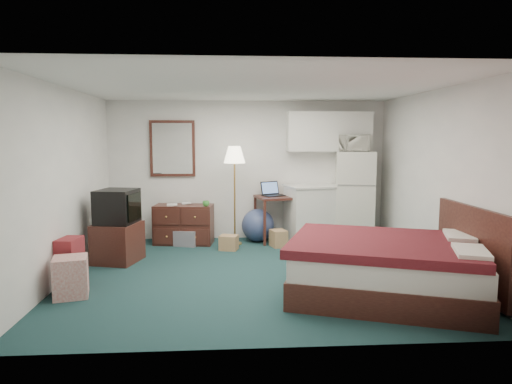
{
  "coord_description": "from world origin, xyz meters",
  "views": [
    {
      "loc": [
        -0.39,
        -6.05,
        1.84
      ],
      "look_at": [
        0.03,
        0.4,
        1.07
      ],
      "focal_mm": 32.0,
      "sensor_mm": 36.0,
      "label": 1
    }
  ],
  "objects": [
    {
      "name": "floor",
      "position": [
        0.0,
        0.0,
        0.0
      ],
      "size": [
        5.0,
        4.5,
        0.01
      ],
      "primitive_type": "cube",
      "color": "black",
      "rests_on": "ground"
    },
    {
      "name": "ceiling",
      "position": [
        0.0,
        0.0,
        2.5
      ],
      "size": [
        5.0,
        4.5,
        0.01
      ],
      "primitive_type": "cube",
      "color": "silver",
      "rests_on": "walls"
    },
    {
      "name": "walls",
      "position": [
        0.0,
        0.0,
        1.25
      ],
      "size": [
        5.01,
        4.51,
        2.5
      ],
      "color": "silver",
      "rests_on": "floor"
    },
    {
      "name": "mirror",
      "position": [
        -1.35,
        2.22,
        1.65
      ],
      "size": [
        0.8,
        0.06,
        1.0
      ],
      "primitive_type": null,
      "color": "white",
      "rests_on": "walls"
    },
    {
      "name": "upper_cabinets",
      "position": [
        1.45,
        2.08,
        1.95
      ],
      "size": [
        1.5,
        0.35,
        0.7
      ],
      "primitive_type": null,
      "color": "white",
      "rests_on": "walls"
    },
    {
      "name": "headboard",
      "position": [
        2.46,
        -1.02,
        0.55
      ],
      "size": [
        0.06,
        1.56,
        1.0
      ],
      "primitive_type": null,
      "color": "black",
      "rests_on": "walls"
    },
    {
      "name": "dresser",
      "position": [
        -1.14,
        1.84,
        0.34
      ],
      "size": [
        1.05,
        0.58,
        0.68
      ],
      "primitive_type": null,
      "rotation": [
        0.0,
        0.0,
        -0.13
      ],
      "color": "black",
      "rests_on": "floor"
    },
    {
      "name": "floor_lamp",
      "position": [
        -0.25,
        1.74,
        0.85
      ],
      "size": [
        0.45,
        0.45,
        1.7
      ],
      "primitive_type": null,
      "rotation": [
        0.0,
        0.0,
        0.26
      ],
      "color": "gold",
      "rests_on": "floor"
    },
    {
      "name": "desk",
      "position": [
        0.47,
        1.93,
        0.41
      ],
      "size": [
        0.77,
        0.77,
        0.81
      ],
      "primitive_type": null,
      "rotation": [
        0.0,
        0.0,
        0.22
      ],
      "color": "black",
      "rests_on": "floor"
    },
    {
      "name": "exercise_ball",
      "position": [
        0.16,
        1.92,
        0.29
      ],
      "size": [
        0.72,
        0.72,
        0.58
      ],
      "primitive_type": "sphere",
      "rotation": [
        0.0,
        0.0,
        -0.27
      ],
      "color": "navy",
      "rests_on": "floor"
    },
    {
      "name": "kitchen_counter",
      "position": [
        1.15,
        1.91,
        0.49
      ],
      "size": [
        1.01,
        0.85,
        0.98
      ],
      "primitive_type": null,
      "rotation": [
        0.0,
        0.0,
        0.21
      ],
      "color": "white",
      "rests_on": "floor"
    },
    {
      "name": "fridge",
      "position": [
        1.89,
        1.88,
        0.8
      ],
      "size": [
        0.78,
        0.78,
        1.6
      ],
      "primitive_type": null,
      "rotation": [
        0.0,
        0.0,
        -0.2
      ],
      "color": "silver",
      "rests_on": "floor"
    },
    {
      "name": "bed",
      "position": [
        1.44,
        -1.02,
        0.33
      ],
      "size": [
        2.49,
        2.22,
        0.66
      ],
      "primitive_type": null,
      "rotation": [
        0.0,
        0.0,
        -0.35
      ],
      "color": "#440C13",
      "rests_on": "floor"
    },
    {
      "name": "tv_stand",
      "position": [
        -2.01,
        0.71,
        0.29
      ],
      "size": [
        0.73,
        0.77,
        0.58
      ],
      "primitive_type": null,
      "rotation": [
        0.0,
        0.0,
        -0.27
      ],
      "color": "black",
      "rests_on": "floor"
    },
    {
      "name": "suitcase",
      "position": [
        -2.35,
        -0.35,
        0.3
      ],
      "size": [
        0.28,
        0.4,
        0.6
      ],
      "primitive_type": null,
      "rotation": [
        0.0,
        0.0,
        -0.14
      ],
      "color": "maroon",
      "rests_on": "floor"
    },
    {
      "name": "retail_box",
      "position": [
        -2.21,
        -0.79,
        0.23
      ],
      "size": [
        0.45,
        0.45,
        0.47
      ],
      "primitive_type": null,
      "rotation": [
        0.0,
        0.0,
        0.25
      ],
      "color": "silver",
      "rests_on": "floor"
    },
    {
      "name": "file_bin",
      "position": [
        -1.08,
        1.69,
        0.13
      ],
      "size": [
        0.45,
        0.38,
        0.27
      ],
      "primitive_type": null,
      "rotation": [
        0.0,
        0.0,
        -0.29
      ],
      "color": "gray",
      "rests_on": "floor"
    },
    {
      "name": "cardboard_box_a",
      "position": [
        -0.36,
        1.33,
        0.12
      ],
      "size": [
        0.34,
        0.31,
        0.24
      ],
      "primitive_type": null,
      "rotation": [
        0.0,
        0.0,
        -0.27
      ],
      "color": "olive",
      "rests_on": "floor"
    },
    {
      "name": "cardboard_box_b",
      "position": [
        0.48,
        1.5,
        0.14
      ],
      "size": [
        0.31,
        0.34,
        0.28
      ],
      "primitive_type": null,
      "rotation": [
        0.0,
        0.0,
        0.28
      ],
      "color": "olive",
      "rests_on": "floor"
    },
    {
      "name": "laptop",
      "position": [
        0.44,
        1.95,
        0.93
      ],
      "size": [
        0.45,
        0.42,
        0.25
      ],
      "primitive_type": null,
      "rotation": [
        0.0,
        0.0,
        0.47
      ],
      "color": "black",
      "rests_on": "desk"
    },
    {
      "name": "crt_tv",
      "position": [
        -2.01,
        0.73,
        0.83
      ],
      "size": [
        0.65,
        0.68,
        0.5
      ],
      "primitive_type": null,
      "rotation": [
        0.0,
        0.0,
        -0.2
      ],
      "color": "black",
      "rests_on": "tv_stand"
    },
    {
      "name": "microwave",
      "position": [
        1.86,
        1.85,
        1.78
      ],
      "size": [
        0.6,
        0.44,
        0.36
      ],
      "primitive_type": "imported",
      "rotation": [
        0.0,
        0.0,
        -0.29
      ],
      "color": "silver",
      "rests_on": "fridge"
    },
    {
      "name": "book_a",
      "position": [
        -1.42,
        1.8,
        0.8
      ],
      "size": [
        0.18,
        0.04,
        0.24
      ],
      "primitive_type": "imported",
      "rotation": [
        0.0,
        0.0,
        0.1
      ],
      "color": "olive",
      "rests_on": "dresser"
    },
    {
      "name": "book_b",
      "position": [
        -1.18,
        1.97,
        0.79
      ],
      "size": [
        0.16,
        0.04,
        0.22
      ],
      "primitive_type": "imported",
      "rotation": [
        0.0,
        0.0,
        0.12
      ],
      "color": "olive",
      "rests_on": "dresser"
    },
    {
      "name": "mug",
      "position": [
        -0.74,
        1.64,
        0.74
      ],
      "size": [
        0.13,
        0.11,
        0.12
      ],
      "primitive_type": "imported",
      "rotation": [
        0.0,
        0.0,
        -0.12
      ],
      "color": "green",
      "rests_on": "dresser"
    }
  ]
}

